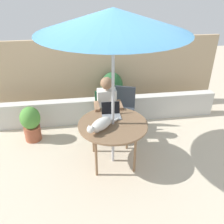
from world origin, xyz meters
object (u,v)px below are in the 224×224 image
(patio_table, at_px, (113,127))
(person_seated, at_px, (107,106))
(patio_umbrella, at_px, (113,20))
(cat, at_px, (100,125))
(potted_plant_by_chair, at_px, (31,123))
(chair_occupied, at_px, (106,110))
(chair_empty, at_px, (124,105))
(laptop, at_px, (111,112))
(potted_plant_near_fence, at_px, (112,90))

(patio_table, xyz_separation_m, person_seated, (-0.00, 0.70, -0.01))
(patio_umbrella, xyz_separation_m, cat, (-0.21, -0.14, -1.44))
(patio_umbrella, relative_size, potted_plant_by_chair, 3.50)
(person_seated, bearing_deg, chair_occupied, 90.00)
(patio_umbrella, bearing_deg, cat, -146.19)
(chair_empty, height_order, laptop, laptop)
(potted_plant_by_chair, bearing_deg, chair_empty, 5.29)
(patio_umbrella, bearing_deg, potted_plant_near_fence, 82.27)
(laptop, bearing_deg, cat, -118.95)
(patio_umbrella, height_order, chair_occupied, patio_umbrella)
(potted_plant_near_fence, bearing_deg, laptop, -98.76)
(person_seated, height_order, potted_plant_near_fence, person_seated)
(patio_table, xyz_separation_m, chair_occupied, (0.00, 0.86, -0.18))
(person_seated, relative_size, cat, 2.30)
(potted_plant_near_fence, bearing_deg, patio_umbrella, -97.73)
(patio_umbrella, distance_m, laptop, 1.48)
(chair_occupied, bearing_deg, chair_empty, 21.27)
(chair_empty, xyz_separation_m, laptop, (-0.37, -0.75, 0.30))
(chair_empty, bearing_deg, chair_occupied, -158.73)
(laptop, xyz_separation_m, potted_plant_by_chair, (-1.42, 0.59, -0.44))
(chair_occupied, height_order, cat, cat)
(chair_empty, relative_size, potted_plant_near_fence, 0.96)
(patio_umbrella, xyz_separation_m, potted_plant_by_chair, (-1.42, 0.84, -1.90))
(chair_occupied, distance_m, laptop, 0.68)
(patio_umbrella, distance_m, potted_plant_near_fence, 2.53)
(chair_occupied, height_order, potted_plant_by_chair, chair_occupied)
(person_seated, bearing_deg, cat, -104.11)
(chair_occupied, relative_size, potted_plant_near_fence, 0.96)
(person_seated, relative_size, potted_plant_near_fence, 1.33)
(patio_umbrella, bearing_deg, chair_empty, 69.58)
(chair_occupied, relative_size, laptop, 2.90)
(patio_umbrella, bearing_deg, patio_table, 0.00)
(cat, distance_m, potted_plant_near_fence, 2.02)
(patio_table, distance_m, potted_plant_near_fence, 1.82)
(patio_table, relative_size, patio_umbrella, 0.45)
(patio_table, relative_size, chair_occupied, 1.24)
(patio_umbrella, xyz_separation_m, laptop, (0.01, 0.25, -1.46))
(patio_umbrella, bearing_deg, chair_occupied, 90.00)
(patio_table, relative_size, chair_empty, 1.24)
(cat, bearing_deg, chair_occupied, 78.03)
(patio_table, relative_size, cat, 2.06)
(patio_table, height_order, cat, cat)
(chair_occupied, height_order, laptop, laptop)
(chair_occupied, relative_size, chair_empty, 1.00)
(patio_table, distance_m, chair_occupied, 0.88)
(laptop, bearing_deg, patio_umbrella, -91.36)
(chair_empty, relative_size, cat, 1.66)
(chair_occupied, xyz_separation_m, person_seated, (-0.00, -0.16, 0.17))
(patio_table, bearing_deg, laptop, 88.64)
(patio_table, height_order, chair_empty, chair_empty)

